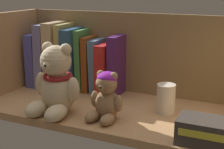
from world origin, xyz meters
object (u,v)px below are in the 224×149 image
book_4 (76,58)px  book_7 (99,65)px  book_0 (42,58)px  book_6 (91,63)px  teddy_bear_smaller (106,97)px  small_product_box (205,131)px  book_8 (109,68)px  book_9 (118,65)px  book_2 (60,54)px  teddy_bear_larger (56,84)px  pillar_candle (166,99)px  book_5 (84,59)px  book_1 (51,54)px  book_3 (68,55)px

book_4 → book_7: book_4 is taller
book_0 → book_4: (13.08, 0.00, 1.21)cm
book_6 → teddy_bear_smaller: bearing=-53.6°
book_6 → small_product_box: size_ratio=1.51×
book_6 → book_7: size_ratio=1.05×
book_8 → book_9: 3.45cm
book_2 → teddy_bear_larger: size_ratio=1.15×
book_2 → pillar_candle: size_ratio=2.75×
book_7 → book_9: size_ratio=0.91×
book_2 → book_9: 20.53cm
book_7 → pillar_candle: (23.80, -9.39, -4.28)cm
book_8 → small_product_box: book_8 is taller
book_7 → teddy_bear_larger: (-1.57, -21.06, -0.33)cm
teddy_bear_smaller → pillar_candle: teddy_bear_smaller is taller
book_0 → book_4: book_4 is taller
book_2 → small_product_box: bearing=-24.4°
book_5 → teddy_bear_smaller: bearing=-49.4°
book_0 → teddy_bear_smaller: size_ratio=1.39×
book_5 → book_8: book_5 is taller
small_product_box → pillar_candle: bearing=132.3°
book_1 → book_7: book_1 is taller
book_0 → book_3: (10.09, 0.00, 1.80)cm
book_4 → teddy_bear_smaller: size_ratio=1.60×
book_5 → teddy_bear_larger: book_5 is taller
book_2 → book_3: (3.04, 0.00, -0.21)cm
book_2 → book_8: (17.24, 0.00, -2.76)cm
book_6 → book_8: bearing=0.0°
book_3 → book_6: book_3 is taller
book_4 → book_9: size_ratio=1.08×
book_1 → teddy_bear_larger: size_ratio=1.11×
book_7 → teddy_bear_smaller: size_ratio=1.34×
book_2 → small_product_box: (49.84, -22.62, -7.74)cm
book_1 → pillar_candle: (41.33, -9.39, -6.26)cm
book_4 → book_5: bearing=0.0°
pillar_candle → book_0: bearing=168.2°
book_5 → book_4: bearing=180.0°
book_2 → book_8: book_2 is taller
book_0 → book_6: bearing=0.0°
book_2 → teddy_bear_smaller: book_2 is taller
book_8 → teddy_bear_larger: 21.60cm
book_7 → book_9: (6.47, 0.00, 0.78)cm
book_3 → book_6: size_ratio=1.20×
teddy_bear_smaller → small_product_box: teddy_bear_smaller is taller
book_8 → book_6: bearing=180.0°
book_0 → book_5: size_ratio=0.89×
book_2 → book_4: 6.09cm
book_4 → pillar_candle: bearing=-16.5°
book_3 → book_4: bearing=0.0°
book_3 → book_8: (14.20, 0.00, -2.55)cm
book_1 → book_2: size_ratio=0.97×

